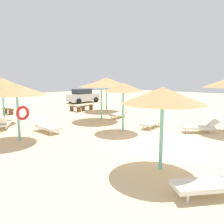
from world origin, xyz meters
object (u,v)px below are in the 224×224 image
object	(u,v)px
parasol_0	(17,90)
bench_0	(8,110)
parasol_4	(2,83)
parked_car	(83,96)
parasol_6	(107,81)
lounger_5	(119,113)
bench_2	(87,107)
bench_1	(75,108)
parasol_1	(163,96)
lounger_0	(47,126)
lounger_2	(152,122)
parasol_5	(101,84)
parasol_2	(123,88)
lounger_3	(201,127)
lounger_1	(212,183)
lounger_4	(3,123)

from	to	relation	value
parasol_0	bench_0	size ratio (longest dim) A/B	1.78
parasol_4	parked_car	xyz separation A→B (m)	(11.56, 6.50, -1.81)
parasol_6	lounger_5	distance (m)	4.41
bench_2	parked_car	size ratio (longest dim) A/B	0.39
parasol_0	bench_1	bearing A→B (deg)	38.49
parasol_1	lounger_5	xyz separation A→B (m)	(6.06, 7.42, -2.04)
lounger_0	bench_2	xyz separation A→B (m)	(6.92, 5.12, 0.03)
parasol_6	lounger_2	size ratio (longest dim) A/B	1.60
parasol_5	lounger_5	size ratio (longest dim) A/B	1.63
parasol_0	bench_2	xyz separation A→B (m)	(8.66, 5.73, -2.03)
parasol_0	parasol_6	xyz separation A→B (m)	(9.67, 4.11, 0.36)
parasol_2	bench_0	size ratio (longest dim) A/B	1.76
parasol_1	lounger_3	bearing A→B (deg)	10.71
lounger_3	bench_2	xyz separation A→B (m)	(1.10, 11.20, 0.03)
lounger_1	bench_2	xyz separation A→B (m)	(7.30, 14.06, 0.03)
lounger_5	bench_0	world-z (taller)	lounger_5
lounger_2	lounger_5	size ratio (longest dim) A/B	1.02
parasol_2	bench_1	distance (m)	8.79
parasol_5	lounger_1	size ratio (longest dim) A/B	1.68
parasol_2	lounger_1	distance (m)	7.31
parasol_5	lounger_3	size ratio (longest dim) A/B	1.76
parasol_5	parasol_6	bearing A→B (deg)	41.59
parasol_1	parasol_5	xyz separation A→B (m)	(4.40, 7.63, 0.20)
parked_car	bench_1	bearing A→B (deg)	-132.98
lounger_4	bench_1	distance (m)	7.57
parasol_4	parasol_6	distance (m)	8.70
lounger_1	parked_car	bearing A→B (deg)	60.44
lounger_4	lounger_5	size ratio (longest dim) A/B	0.99
bench_0	lounger_2	bearing A→B (deg)	-69.49
parasol_2	parasol_6	bearing A→B (deg)	52.79
parasol_1	lounger_0	size ratio (longest dim) A/B	1.36
lounger_0	lounger_1	world-z (taller)	lounger_1
parasol_1	lounger_4	xyz separation A→B (m)	(-1.51, 9.73, -2.04)
bench_2	lounger_5	bearing A→B (deg)	-98.80
lounger_2	bench_2	distance (m)	8.78
parasol_4	bench_2	bearing A→B (deg)	6.05
lounger_1	lounger_4	size ratio (longest dim) A/B	0.98
lounger_4	lounger_5	world-z (taller)	lounger_4
parasol_6	bench_2	world-z (taller)	parasol_6
parasol_1	lounger_3	world-z (taller)	parasol_1
lounger_4	lounger_5	xyz separation A→B (m)	(7.57, -2.31, -0.00)
lounger_1	lounger_2	world-z (taller)	lounger_1
lounger_3	lounger_5	bearing A→B (deg)	86.89
parasol_0	parasol_2	bearing A→B (deg)	-25.03
parasol_0	parasol_5	distance (m)	6.34
lounger_2	bench_1	distance (m)	8.77
parasol_6	bench_0	world-z (taller)	parasol_6
parasol_0	parasol_4	xyz separation A→B (m)	(1.00, 4.91, 0.26)
parasol_0	lounger_1	size ratio (longest dim) A/B	1.44
lounger_4	parked_car	world-z (taller)	parked_car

